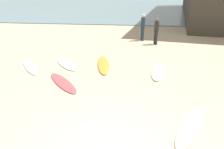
{
  "coord_description": "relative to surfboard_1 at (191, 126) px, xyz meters",
  "views": [
    {
      "loc": [
        0.52,
        -3.6,
        3.48
      ],
      "look_at": [
        -0.36,
        3.96,
        0.3
      ],
      "focal_mm": 34.18,
      "sensor_mm": 36.0,
      "label": 1
    }
  ],
  "objects": [
    {
      "name": "surfboard_4",
      "position": [
        -4.8,
        4.29,
        -0.0
      ],
      "size": [
        1.65,
        1.84,
        0.07
      ],
      "primitive_type": "ellipsoid",
      "rotation": [
        0.0,
        0.0,
        0.69
      ],
      "color": "silver",
      "rests_on": "ground_plane"
    },
    {
      "name": "beachgoer_near",
      "position": [
        -0.34,
        8.64,
        0.88
      ],
      "size": [
        0.37,
        0.37,
        1.65
      ],
      "rotation": [
        0.0,
        0.0,
        5.11
      ],
      "color": "black",
      "rests_on": "ground_plane"
    },
    {
      "name": "beachgoer_mid",
      "position": [
        -1.16,
        9.62,
        0.95
      ],
      "size": [
        0.37,
        0.37,
        1.76
      ],
      "rotation": [
        0.0,
        0.0,
        1.98
      ],
      "color": "#1E3342",
      "rests_on": "ground_plane"
    },
    {
      "name": "surfboard_8",
      "position": [
        -3.04,
        4.45,
        0.0
      ],
      "size": [
        0.99,
        2.6,
        0.08
      ],
      "primitive_type": "ellipsoid",
      "rotation": [
        0.0,
        0.0,
        3.33
      ],
      "color": "orange",
      "rests_on": "ground_plane"
    },
    {
      "name": "surfboard_2",
      "position": [
        -4.3,
        2.29,
        -0.0
      ],
      "size": [
        1.82,
        2.01,
        0.06
      ],
      "primitive_type": "ellipsoid",
      "rotation": [
        0.0,
        0.0,
        3.85
      ],
      "color": "#D2494D",
      "rests_on": "ground_plane"
    },
    {
      "name": "ocean_water",
      "position": [
        -2.07,
        35.35,
        0.0
      ],
      "size": [
        120.0,
        40.0,
        0.08
      ],
      "primitive_type": "cube",
      "color": "slate",
      "rests_on": "ground_plane"
    },
    {
      "name": "surfboard_3",
      "position": [
        -6.4,
        3.88,
        -0.0
      ],
      "size": [
        1.82,
        2.26,
        0.07
      ],
      "primitive_type": "ellipsoid",
      "rotation": [
        0.0,
        0.0,
        3.77
      ],
      "color": "white",
      "rests_on": "ground_plane"
    },
    {
      "name": "surfboard_7",
      "position": [
        -0.54,
        3.91,
        0.01
      ],
      "size": [
        0.88,
        2.27,
        0.08
      ],
      "primitive_type": "ellipsoid",
      "rotation": [
        0.0,
        0.0,
        2.99
      ],
      "color": "white",
      "rests_on": "ground_plane"
    },
    {
      "name": "surfboard_1",
      "position": [
        0.0,
        0.0,
        0.0
      ],
      "size": [
        1.44,
        2.16,
        0.07
      ],
      "primitive_type": "ellipsoid",
      "rotation": [
        0.0,
        0.0,
        2.67
      ],
      "color": "#F7E9CA",
      "rests_on": "ground_plane"
    }
  ]
}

